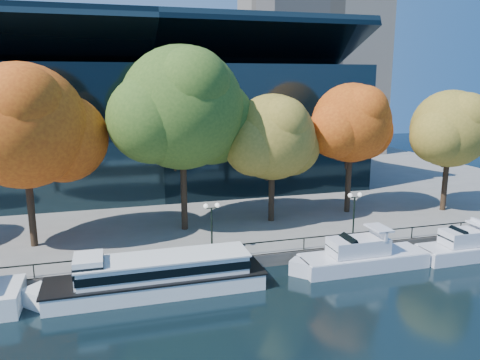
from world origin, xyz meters
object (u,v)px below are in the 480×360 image
object	(u,v)px
tree_1	(26,129)
tree_4	(353,125)
tree_3	(274,139)
tour_boat	(151,275)
cruiser_far	(464,247)
tree_2	(184,111)
lamp_1	(212,216)
tree_5	(452,130)
cruiser_near	(358,256)
lamp_2	(354,205)

from	to	relation	value
tree_1	tree_4	xyz separation A→B (m)	(29.51, 2.10, -0.66)
tree_1	tree_3	bearing A→B (deg)	3.50
tour_boat	tree_1	world-z (taller)	tree_1
cruiser_far	tree_2	size ratio (longest dim) A/B	0.58
tree_1	tour_boat	bearing A→B (deg)	-47.63
tour_boat	tree_2	distance (m)	15.12
tree_3	tree_4	distance (m)	8.66
tree_4	tree_1	bearing A→B (deg)	-175.93
tour_boat	tree_3	world-z (taller)	tree_3
tour_boat	lamp_1	distance (m)	6.78
tree_2	tree_5	xyz separation A→B (m)	(26.87, -1.01, -2.40)
tree_2	tree_4	bearing A→B (deg)	3.82
cruiser_far	lamp_1	bearing A→B (deg)	168.18
tree_2	lamp_1	world-z (taller)	tree_2
tree_5	tree_4	bearing A→B (deg)	167.83
cruiser_near	tree_2	world-z (taller)	tree_2
tour_boat	lamp_2	size ratio (longest dim) A/B	4.01
tree_3	tree_4	world-z (taller)	tree_4
cruiser_near	lamp_1	bearing A→B (deg)	160.45
cruiser_far	tree_1	xyz separation A→B (m)	(-33.54, 9.74, 9.62)
tree_4	tree_5	xyz separation A→B (m)	(9.93, -2.14, -0.65)
tour_boat	tree_1	distance (m)	15.52
cruiser_near	tree_3	distance (m)	13.60
tree_4	tree_2	bearing A→B (deg)	-176.18
cruiser_far	tree_3	world-z (taller)	tree_3
tour_boat	tree_5	bearing A→B (deg)	16.40
cruiser_far	tree_1	bearing A→B (deg)	163.80
tree_3	tree_5	bearing A→B (deg)	-4.10
cruiser_near	tree_1	xyz separation A→B (m)	(-24.10, 9.33, 9.59)
cruiser_near	tour_boat	bearing A→B (deg)	179.50
cruiser_far	tree_4	distance (m)	15.38
tree_1	cruiser_near	bearing A→B (deg)	-21.15
cruiser_far	lamp_1	world-z (taller)	lamp_1
lamp_2	tree_4	bearing A→B (deg)	63.64
tree_5	lamp_1	size ratio (longest dim) A/B	3.06
lamp_1	cruiser_far	bearing A→B (deg)	-11.82
tree_4	tour_boat	bearing A→B (deg)	-151.90
cruiser_far	lamp_2	size ratio (longest dim) A/B	2.34
tree_3	lamp_2	size ratio (longest dim) A/B	3.00
lamp_2	tour_boat	bearing A→B (deg)	-168.12
tree_3	tree_4	xyz separation A→B (m)	(8.56, 0.82, 1.03)
tour_boat	cruiser_far	distance (m)	25.17
tree_1	tree_5	distance (m)	39.47
tour_boat	tree_5	xyz separation A→B (m)	(31.07, 9.14, 7.98)
tour_boat	cruiser_far	world-z (taller)	cruiser_far
tree_2	lamp_2	world-z (taller)	tree_2
tour_boat	cruiser_far	xyz separation A→B (m)	(25.16, -0.55, -0.33)
cruiser_far	tour_boat	bearing A→B (deg)	178.74
cruiser_near	lamp_1	world-z (taller)	lamp_1
cruiser_far	lamp_1	distance (m)	20.76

